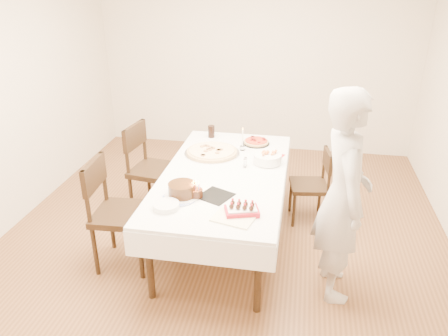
% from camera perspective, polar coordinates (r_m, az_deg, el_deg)
% --- Properties ---
extents(floor, '(5.00, 5.00, 0.00)m').
position_cam_1_polar(floor, '(4.54, 0.10, -8.84)').
color(floor, brown).
rests_on(floor, ground).
extents(wall_back, '(4.50, 0.04, 2.70)m').
position_cam_1_polar(wall_back, '(6.36, 4.25, 14.24)').
color(wall_back, beige).
rests_on(wall_back, floor).
extents(wall_front, '(4.50, 0.04, 2.70)m').
position_cam_1_polar(wall_front, '(1.82, -14.64, -16.37)').
color(wall_front, beige).
rests_on(wall_front, floor).
extents(wall_left, '(0.04, 5.00, 2.70)m').
position_cam_1_polar(wall_left, '(4.87, -27.23, 8.22)').
color(wall_left, beige).
rests_on(wall_left, floor).
extents(dining_table, '(1.90, 2.42, 0.75)m').
position_cam_1_polar(dining_table, '(4.29, -0.00, -5.16)').
color(dining_table, white).
rests_on(dining_table, floor).
extents(chair_right_savory, '(0.47, 0.47, 0.81)m').
position_cam_1_polar(chair_right_savory, '(4.72, 11.01, -2.29)').
color(chair_right_savory, black).
rests_on(chair_right_savory, floor).
extents(chair_left_savory, '(0.59, 0.59, 1.01)m').
position_cam_1_polar(chair_left_savory, '(4.79, -8.99, -0.31)').
color(chair_left_savory, black).
rests_on(chair_left_savory, floor).
extents(chair_left_dessert, '(0.56, 0.56, 1.03)m').
position_cam_1_polar(chair_left_dessert, '(4.01, -13.11, -5.89)').
color(chair_left_dessert, black).
rests_on(chair_left_dessert, floor).
extents(person, '(0.51, 0.70, 1.76)m').
position_cam_1_polar(person, '(3.54, 15.27, -3.69)').
color(person, beige).
rests_on(person, floor).
extents(pizza_white, '(0.74, 0.74, 0.04)m').
position_cam_1_polar(pizza_white, '(4.53, -1.58, 2.15)').
color(pizza_white, beige).
rests_on(pizza_white, dining_table).
extents(pizza_pepperoni, '(0.36, 0.36, 0.04)m').
position_cam_1_polar(pizza_pepperoni, '(4.80, 4.23, 3.42)').
color(pizza_pepperoni, red).
rests_on(pizza_pepperoni, dining_table).
extents(red_placemat, '(0.30, 0.30, 0.01)m').
position_cam_1_polar(red_placemat, '(4.49, 6.06, 1.49)').
color(red_placemat, '#B21E1E').
rests_on(red_placemat, dining_table).
extents(pasta_bowl, '(0.32, 0.32, 0.09)m').
position_cam_1_polar(pasta_bowl, '(4.32, 5.69, 1.28)').
color(pasta_bowl, white).
rests_on(pasta_bowl, dining_table).
extents(taper_candle, '(0.06, 0.06, 0.26)m').
position_cam_1_polar(taper_candle, '(4.58, 2.44, 3.84)').
color(taper_candle, white).
rests_on(taper_candle, dining_table).
extents(shaker_pair, '(0.08, 0.08, 0.09)m').
position_cam_1_polar(shaker_pair, '(4.21, 2.75, 0.61)').
color(shaker_pair, white).
rests_on(shaker_pair, dining_table).
extents(cola_glass, '(0.10, 0.10, 0.14)m').
position_cam_1_polar(cola_glass, '(4.96, -1.67, 4.79)').
color(cola_glass, black).
rests_on(cola_glass, dining_table).
extents(layer_cake, '(0.31, 0.31, 0.12)m').
position_cam_1_polar(layer_cake, '(3.70, -5.50, -2.87)').
color(layer_cake, '#351D0D').
rests_on(layer_cake, dining_table).
extents(cake_board, '(0.34, 0.34, 0.01)m').
position_cam_1_polar(cake_board, '(3.71, -1.11, -3.68)').
color(cake_board, black).
rests_on(cake_board, dining_table).
extents(birthday_cake, '(0.15, 0.15, 0.13)m').
position_cam_1_polar(birthday_cake, '(3.66, -3.67, -2.80)').
color(birthday_cake, '#371A0F').
rests_on(birthday_cake, dining_table).
extents(strawberry_box, '(0.30, 0.24, 0.07)m').
position_cam_1_polar(strawberry_box, '(3.44, 2.34, -5.51)').
color(strawberry_box, maroon).
rests_on(strawberry_box, dining_table).
extents(box_lid, '(0.35, 0.28, 0.03)m').
position_cam_1_polar(box_lid, '(3.39, 1.19, -6.70)').
color(box_lid, beige).
rests_on(box_lid, dining_table).
extents(plate_stack, '(0.22, 0.22, 0.05)m').
position_cam_1_polar(plate_stack, '(3.55, -7.56, -4.91)').
color(plate_stack, white).
rests_on(plate_stack, dining_table).
extents(china_plate, '(0.36, 0.36, 0.01)m').
position_cam_1_polar(china_plate, '(3.68, -5.90, -3.95)').
color(china_plate, white).
rests_on(china_plate, dining_table).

